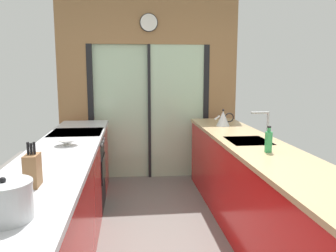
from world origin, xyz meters
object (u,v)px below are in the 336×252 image
oven_range (78,171)px  knife_block (33,170)px  kettle (223,118)px  soap_bottle (269,141)px  mixing_bowl (67,142)px  stock_pot (4,201)px

oven_range → knife_block: (0.02, -1.90, 0.57)m
oven_range → kettle: (1.80, 0.25, 0.56)m
kettle → soap_bottle: bearing=-90.1°
mixing_bowl → kettle: 2.03m
knife_block → soap_bottle: size_ratio=1.21×
mixing_bowl → kettle: (1.78, 0.98, 0.06)m
soap_bottle → oven_range: bearing=146.2°
oven_range → knife_block: knife_block is taller
oven_range → knife_block: size_ratio=3.35×
kettle → stock_pot: bearing=-124.1°
kettle → mixing_bowl: bearing=-151.2°
mixing_bowl → knife_block: (0.00, -1.17, 0.07)m
oven_range → soap_bottle: bearing=-33.8°
knife_block → stock_pot: size_ratio=1.05×
kettle → soap_bottle: size_ratio=1.13×
knife_block → soap_bottle: knife_block is taller
mixing_bowl → knife_block: 1.17m
mixing_bowl → soap_bottle: size_ratio=0.95×
knife_block → kettle: (1.78, 2.15, -0.01)m
knife_block → soap_bottle: (1.78, 0.70, -0.01)m
stock_pot → mixing_bowl: bearing=90.0°
stock_pot → soap_bottle: bearing=33.6°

